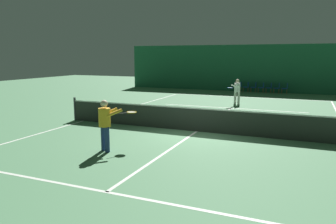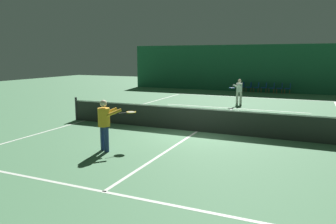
% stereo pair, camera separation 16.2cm
% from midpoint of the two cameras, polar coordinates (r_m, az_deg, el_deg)
% --- Properties ---
extents(ground_plane, '(60.00, 60.00, 0.00)m').
position_cam_midpoint_polar(ground_plane, '(13.08, 4.67, -3.39)').
color(ground_plane, '#4C7F56').
extents(backdrop_curtain, '(23.00, 0.12, 3.90)m').
position_cam_midpoint_polar(backdrop_curtain, '(28.34, 15.03, 7.35)').
color(backdrop_curtain, '#1E5B3D').
rests_on(backdrop_curtain, ground).
extents(court_line_baseline_far, '(11.00, 0.10, 0.00)m').
position_cam_midpoint_polar(court_line_baseline_far, '(24.51, 13.49, 2.52)').
color(court_line_baseline_far, silver).
rests_on(court_line_baseline_far, ground).
extents(court_line_service_far, '(8.25, 0.10, 0.00)m').
position_cam_midpoint_polar(court_line_service_far, '(19.16, 10.72, 0.67)').
color(court_line_service_far, silver).
rests_on(court_line_service_far, ground).
extents(court_line_service_near, '(8.25, 0.10, 0.00)m').
position_cam_midpoint_polar(court_line_service_near, '(7.56, -11.27, -13.51)').
color(court_line_service_near, silver).
rests_on(court_line_service_near, ground).
extents(court_line_sideline_left, '(0.10, 23.80, 0.00)m').
position_cam_midpoint_polar(court_line_sideline_left, '(15.66, -14.80, -1.50)').
color(court_line_sideline_left, silver).
rests_on(court_line_sideline_left, ground).
extents(court_line_centre, '(0.10, 12.80, 0.00)m').
position_cam_midpoint_polar(court_line_centre, '(13.08, 4.67, -3.38)').
color(court_line_centre, silver).
rests_on(court_line_centre, ground).
extents(tennis_net, '(12.00, 0.10, 1.07)m').
position_cam_midpoint_polar(tennis_net, '(12.97, 4.71, -1.19)').
color(tennis_net, '#2D332D').
rests_on(tennis_net, ground).
extents(player_near, '(0.96, 1.33, 1.63)m').
position_cam_midpoint_polar(player_near, '(10.38, -11.20, -1.64)').
color(player_near, navy).
rests_on(player_near, ground).
extents(player_far, '(0.68, 1.35, 1.56)m').
position_cam_midpoint_polar(player_far, '(20.70, 11.68, 3.84)').
color(player_far, beige).
rests_on(player_far, ground).
extents(courtside_chair_0, '(0.44, 0.44, 0.84)m').
position_cam_midpoint_polar(courtside_chair_0, '(28.10, 12.17, 4.45)').
color(courtside_chair_0, brown).
rests_on(courtside_chair_0, ground).
extents(courtside_chair_1, '(0.44, 0.44, 0.84)m').
position_cam_midpoint_polar(courtside_chair_1, '(27.99, 13.40, 4.38)').
color(courtside_chair_1, brown).
rests_on(courtside_chair_1, ground).
extents(courtside_chair_2, '(0.44, 0.44, 0.84)m').
position_cam_midpoint_polar(courtside_chair_2, '(27.90, 14.63, 4.32)').
color(courtside_chair_2, brown).
rests_on(courtside_chair_2, ground).
extents(courtside_chair_3, '(0.44, 0.44, 0.84)m').
position_cam_midpoint_polar(courtside_chair_3, '(27.82, 15.87, 4.25)').
color(courtside_chair_3, brown).
rests_on(courtside_chair_3, ground).
extents(courtside_chair_4, '(0.44, 0.44, 0.84)m').
position_cam_midpoint_polar(courtside_chair_4, '(27.75, 17.12, 4.17)').
color(courtside_chair_4, brown).
rests_on(courtside_chair_4, ground).
extents(courtside_chair_5, '(0.44, 0.44, 0.84)m').
position_cam_midpoint_polar(courtside_chair_5, '(27.69, 18.37, 4.10)').
color(courtside_chair_5, brown).
rests_on(courtside_chair_5, ground).
extents(courtside_chair_6, '(0.44, 0.44, 0.84)m').
position_cam_midpoint_polar(courtside_chair_6, '(27.65, 19.63, 4.02)').
color(courtside_chair_6, brown).
rests_on(courtside_chair_6, ground).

